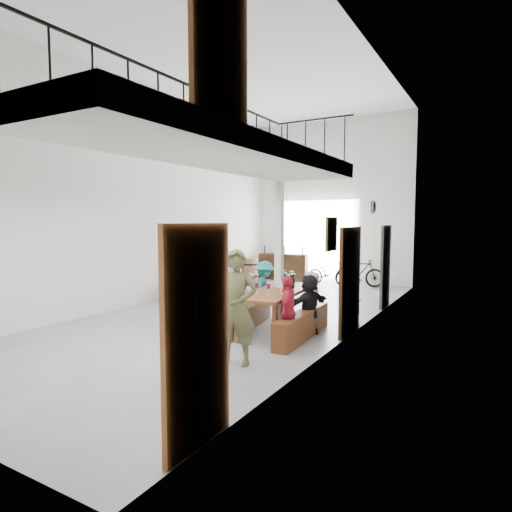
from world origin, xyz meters
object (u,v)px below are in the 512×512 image
Objects in this scene: bench_inner at (247,316)px; tasting_table at (275,296)px; bicycle_near at (329,273)px; side_bench at (187,288)px; host_standing at (237,307)px; oak_barrel at (250,270)px; serving_counter at (284,267)px.

tasting_table is at bearing -17.68° from bench_inner.
side_bench is at bearing 151.58° from bicycle_near.
bicycle_near is (-0.49, 5.97, 0.17)m from bench_inner.
oak_barrel is at bearing 105.48° from host_standing.
tasting_table is 2.54× the size of oak_barrel.
oak_barrel is (-3.12, 5.35, 0.18)m from bench_inner.
bench_inner is at bearing -59.77° from oak_barrel.
oak_barrel reaches higher than tasting_table.
host_standing is at bearing -74.83° from serving_counter.
oak_barrel is at bearing 110.01° from bench_inner.
serving_counter is at bearing 77.97° from side_bench.
side_bench is 4.40m from serving_counter.
bicycle_near reaches higher than side_bench.
bench_inner is 1.27× the size of side_bench.
bicycle_near is (-1.46, 7.89, -0.45)m from host_standing.
bicycle_near is at bearing 84.48° from bench_inner.
serving_counter is 9.09m from host_standing.
side_bench is at bearing 122.13° from host_standing.
oak_barrel is at bearing 111.68° from bicycle_near.
bicycle_near is at bearing 94.79° from tasting_table.
bicycle_near is (2.63, 0.62, -0.01)m from oak_barrel.
oak_barrel is 0.54× the size of bicycle_near.
bench_inner is 5.99m from bicycle_near.
bench_inner is (-0.65, 0.08, -0.48)m from tasting_table.
bench_inner is 2.41× the size of oak_barrel.
bench_inner is at bearing -166.85° from bicycle_near.
bench_inner is 1.15× the size of serving_counter.
bench_inner is 1.17× the size of host_standing.
host_standing is (4.28, -4.14, 0.63)m from side_bench.
serving_counter reaches higher than oak_barrel.
serving_counter is 1.14× the size of bicycle_near.
serving_counter reaches higher than tasting_table.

